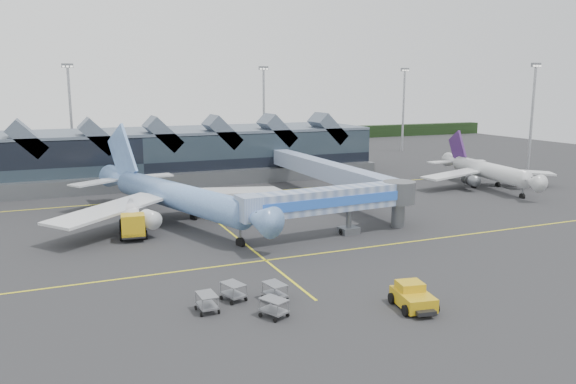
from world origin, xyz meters
name	(u,v)px	position (x,y,z in m)	size (l,w,h in m)	color
ground	(241,241)	(0.00, 0.00, 0.00)	(260.00, 260.00, 0.00)	#242426
taxi_stripes	(217,222)	(0.00, 10.00, 0.01)	(120.00, 60.00, 0.01)	yellow
tree_line_far	(123,140)	(0.00, 110.00, 2.00)	(260.00, 4.00, 4.00)	black
terminal	(135,155)	(-5.07, 47.35, 4.88)	(90.00, 22.25, 12.52)	black
light_masts	(241,109)	(21.00, 62.80, 12.49)	(132.40, 42.56, 22.45)	#999CA2
main_airliner	(173,195)	(-5.36, 11.79, 3.71)	(32.50, 38.28, 12.64)	#5E80BF
regional_jet	(486,170)	(51.11, 16.51, 3.04)	(25.26, 27.85, 9.57)	silver
jet_bridge	(342,200)	(12.13, -2.07, 4.27)	(23.88, 5.09, 5.98)	#677DAC
fuel_truck	(132,217)	(-11.04, 8.89, 1.99)	(3.93, 10.67, 3.55)	black
pushback_tug	(413,297)	(6.53, -24.43, 0.90)	(3.43, 4.82, 2.00)	gold
baggage_carts	(247,297)	(-5.77, -19.02, 0.84)	(7.46, 7.03, 1.49)	gray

